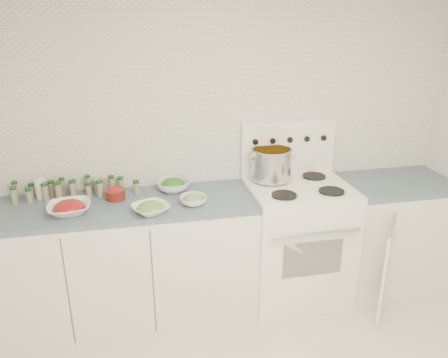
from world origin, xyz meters
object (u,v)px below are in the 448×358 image
at_px(bowl_tomato, 69,208).
at_px(stock_pot, 271,163).
at_px(bowl_snowpea, 151,208).
at_px(stove, 296,237).

bearing_deg(bowl_tomato, stock_pot, 9.34).
bearing_deg(bowl_snowpea, stove, 9.78).
bearing_deg(stove, bowl_snowpea, -170.22).
height_order(stock_pot, bowl_tomato, stock_pot).
xyz_separation_m(stove, bowl_snowpea, (-1.11, -0.19, 0.44)).
bearing_deg(stock_pot, bowl_snowpea, -159.71).
relative_size(stove, bowl_snowpea, 4.38).
bearing_deg(bowl_snowpea, bowl_tomato, 168.73).
bearing_deg(stove, stock_pot, 138.96).
bearing_deg(bowl_tomato, stove, 3.02).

